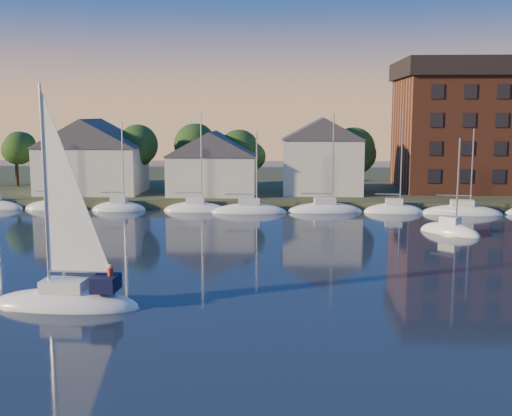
# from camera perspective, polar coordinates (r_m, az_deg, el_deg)

# --- Properties ---
(ground) EXTENTS (260.00, 260.00, 0.00)m
(ground) POSITION_cam_1_polar(r_m,az_deg,el_deg) (27.25, -5.27, -16.12)
(ground) COLOR black
(ground) RESTS_ON ground
(shoreline_land) EXTENTS (160.00, 50.00, 2.00)m
(shoreline_land) POSITION_cam_1_polar(r_m,az_deg,el_deg) (100.24, 0.80, 1.92)
(shoreline_land) COLOR #373E24
(shoreline_land) RESTS_ON ground
(wooden_dock) EXTENTS (120.00, 3.00, 1.00)m
(wooden_dock) POSITION_cam_1_polar(r_m,az_deg,el_deg) (77.45, 0.18, 0.01)
(wooden_dock) COLOR brown
(wooden_dock) RESTS_ON ground
(clubhouse_west) EXTENTS (13.65, 9.45, 9.64)m
(clubhouse_west) POSITION_cam_1_polar(r_m,az_deg,el_deg) (86.59, -14.37, 4.58)
(clubhouse_west) COLOR beige
(clubhouse_west) RESTS_ON shoreline_land
(clubhouse_centre) EXTENTS (11.55, 8.40, 8.08)m
(clubhouse_centre) POSITION_cam_1_polar(r_m,az_deg,el_deg) (82.33, -3.84, 4.08)
(clubhouse_centre) COLOR beige
(clubhouse_centre) RESTS_ON shoreline_land
(clubhouse_east) EXTENTS (10.50, 8.40, 9.80)m
(clubhouse_east) POSITION_cam_1_polar(r_m,az_deg,el_deg) (83.81, 5.90, 4.73)
(clubhouse_east) COLOR beige
(clubhouse_east) RESTS_ON shoreline_land
(condo_block) EXTENTS (31.00, 17.00, 17.40)m
(condo_block) POSITION_cam_1_polar(r_m,az_deg,el_deg) (94.50, 21.81, 6.89)
(condo_block) COLOR brown
(condo_block) RESTS_ON shoreline_land
(tree_line) EXTENTS (93.40, 5.40, 8.90)m
(tree_line) POSITION_cam_1_polar(r_m,az_deg,el_deg) (87.64, 1.84, 5.70)
(tree_line) COLOR #322317
(tree_line) RESTS_ON shoreline_land
(moored_fleet) EXTENTS (87.50, 2.40, 12.05)m
(moored_fleet) POSITION_cam_1_polar(r_m,az_deg,el_deg) (74.47, 0.07, -0.25)
(moored_fleet) COLOR white
(moored_fleet) RESTS_ON ground
(hero_sailboat) EXTENTS (9.15, 3.33, 14.08)m
(hero_sailboat) POSITION_cam_1_polar(r_m,az_deg,el_deg) (39.67, -16.46, -7.61)
(hero_sailboat) COLOR white
(hero_sailboat) RESTS_ON ground
(drifting_sailboat_right) EXTENTS (5.94, 5.76, 10.14)m
(drifting_sailboat_right) POSITION_cam_1_polar(r_m,az_deg,el_deg) (63.56, 16.83, -2.11)
(drifting_sailboat_right) COLOR white
(drifting_sailboat_right) RESTS_ON ground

